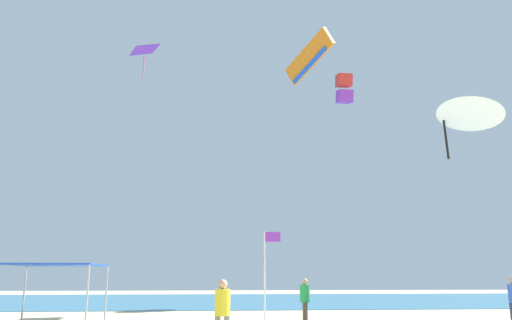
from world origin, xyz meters
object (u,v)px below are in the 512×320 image
object	(u,v)px
person_near_tent	(222,307)
person_central	(305,297)
kite_diamond_purple	(145,51)
kite_delta_white	(470,110)
banner_flag	(267,270)
kite_parafoil_orange	(309,58)
kite_box_red	(344,89)
canopy_tent	(56,267)

from	to	relation	value
person_near_tent	person_central	distance (m)	7.80
person_central	kite_diamond_purple	bearing A→B (deg)	-131.42
kite_diamond_purple	kite_delta_white	bearing A→B (deg)	-149.11
banner_flag	kite_parafoil_orange	world-z (taller)	kite_parafoil_orange
kite_delta_white	kite_diamond_purple	bearing A→B (deg)	-164.41
kite_box_red	kite_diamond_purple	distance (m)	16.42
person_central	kite_box_red	bearing A→B (deg)	178.60
person_central	kite_parafoil_orange	xyz separation A→B (m)	(2.40, 9.74, 14.97)
canopy_tent	kite_delta_white	xyz separation A→B (m)	(19.74, 5.20, 8.50)
canopy_tent	person_central	distance (m)	9.81
person_near_tent	kite_parafoil_orange	world-z (taller)	kite_parafoil_orange
person_central	kite_diamond_purple	world-z (taller)	kite_diamond_purple
person_central	kite_box_red	world-z (taller)	kite_box_red
canopy_tent	kite_diamond_purple	distance (m)	25.83
person_central	kite_delta_white	xyz separation A→B (m)	(10.07, 4.06, 9.66)
banner_flag	kite_diamond_purple	size ratio (longest dim) A/B	1.10
person_near_tent	kite_box_red	world-z (taller)	kite_box_red
kite_box_red	kite_parafoil_orange	world-z (taller)	kite_box_red
kite_delta_white	kite_parafoil_orange	distance (m)	10.93
kite_diamond_purple	kite_parafoil_orange	bearing A→B (deg)	-148.17
banner_flag	kite_delta_white	distance (m)	16.25
kite_diamond_purple	canopy_tent	bearing A→B (deg)	155.64
kite_parafoil_orange	person_central	bearing A→B (deg)	138.25
canopy_tent	kite_box_red	bearing A→B (deg)	46.82
kite_box_red	kite_delta_white	world-z (taller)	kite_box_red
person_near_tent	kite_delta_white	xyz separation A→B (m)	(13.60, 11.02, 9.65)
kite_parafoil_orange	person_near_tent	bearing A→B (deg)	132.54
canopy_tent	kite_box_red	size ratio (longest dim) A/B	1.33
banner_flag	kite_diamond_purple	xyz separation A→B (m)	(-7.68, 20.67, 17.62)
kite_parafoil_orange	kite_box_red	bearing A→B (deg)	-60.64
person_central	banner_flag	distance (m)	3.54
kite_delta_white	kite_diamond_purple	distance (m)	25.62
canopy_tent	person_central	world-z (taller)	canopy_tent
person_central	banner_flag	world-z (taller)	banner_flag
banner_flag	kite_diamond_purple	bearing A→B (deg)	110.39
person_central	kite_delta_white	distance (m)	14.53
banner_flag	kite_delta_white	xyz separation A→B (m)	(11.94, 6.88, 8.62)
person_central	kite_box_red	xyz separation A→B (m)	(6.40, 15.98, 15.29)
kite_box_red	banner_flag	bearing A→B (deg)	63.05
kite_delta_white	kite_parafoil_orange	bearing A→B (deg)	-165.84
person_near_tent	kite_parafoil_orange	bearing A→B (deg)	-70.54
kite_box_red	kite_parafoil_orange	size ratio (longest dim) A/B	0.64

